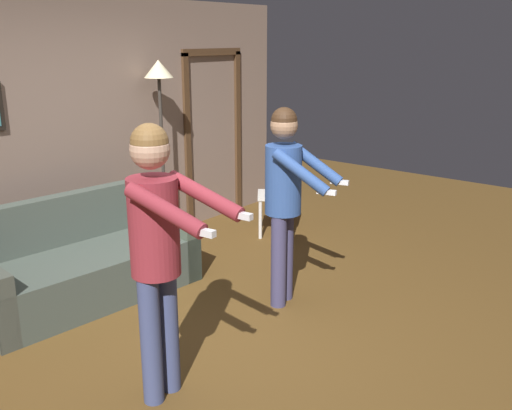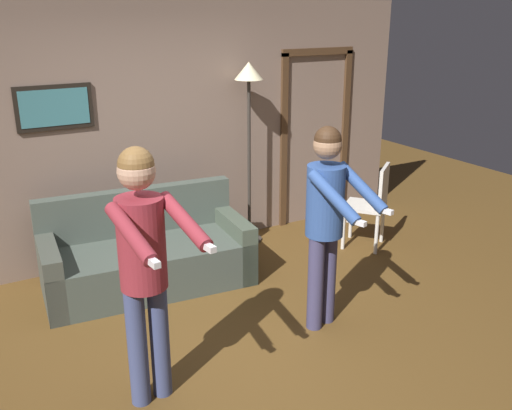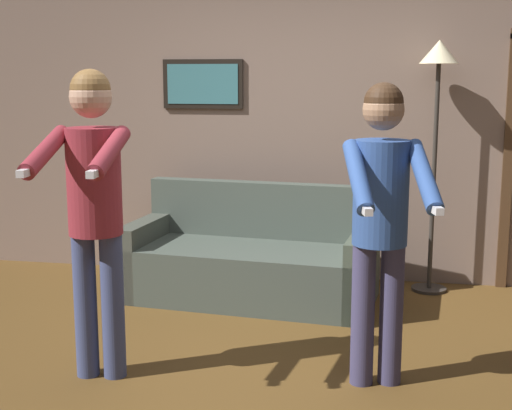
{
  "view_description": "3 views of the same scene",
  "coord_description": "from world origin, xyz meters",
  "views": [
    {
      "loc": [
        -2.96,
        -2.73,
        2.22
      ],
      "look_at": [
        0.07,
        -0.29,
        1.06
      ],
      "focal_mm": 40.0,
      "sensor_mm": 36.0,
      "label": 1
    },
    {
      "loc": [
        -1.88,
        -3.43,
        2.52
      ],
      "look_at": [
        0.08,
        -0.07,
        1.17
      ],
      "focal_mm": 40.0,
      "sensor_mm": 36.0,
      "label": 2
    },
    {
      "loc": [
        0.75,
        -3.93,
        1.71
      ],
      "look_at": [
        0.06,
        -0.31,
        1.04
      ],
      "focal_mm": 50.0,
      "sensor_mm": 36.0,
      "label": 3
    }
  ],
  "objects": [
    {
      "name": "ground_plane",
      "position": [
        0.0,
        0.0,
        0.0
      ],
      "size": [
        12.0,
        12.0,
        0.0
      ],
      "primitive_type": "plane",
      "color": "brown"
    },
    {
      "name": "back_wall_assembly",
      "position": [
        0.02,
        2.07,
        1.3
      ],
      "size": [
        6.4,
        0.1,
        2.6
      ],
      "color": "#826A5C",
      "rests_on": "ground_plane"
    },
    {
      "name": "couch",
      "position": [
        -0.29,
        1.36,
        0.28
      ],
      "size": [
        1.97,
        1.03,
        0.87
      ],
      "color": "#444E45",
      "rests_on": "ground_plane"
    },
    {
      "name": "torchiere_lamp",
      "position": [
        1.08,
        1.81,
        1.62
      ],
      "size": [
        0.3,
        0.3,
        1.99
      ],
      "color": "#332D28",
      "rests_on": "ground_plane"
    },
    {
      "name": "person_standing_left",
      "position": [
        -0.86,
        -0.29,
        1.07
      ],
      "size": [
        0.48,
        0.74,
        1.75
      ],
      "color": "#3E4874",
      "rests_on": "ground_plane"
    },
    {
      "name": "person_standing_right",
      "position": [
        0.71,
        -0.09,
        1.01
      ],
      "size": [
        0.53,
        0.68,
        1.68
      ],
      "color": "#3E3C5F",
      "rests_on": "ground_plane"
    },
    {
      "name": "dining_chair_distant",
      "position": [
        2.15,
        0.98,
        0.53
      ],
      "size": [
        0.59,
        0.59,
        0.93
      ],
      "color": "silver",
      "rests_on": "ground_plane"
    }
  ]
}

